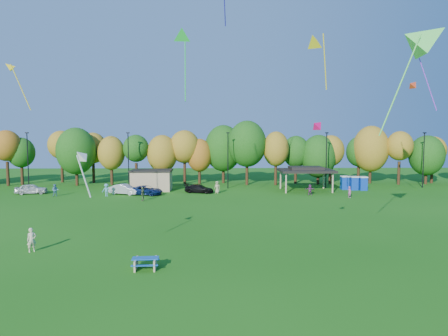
{
  "coord_description": "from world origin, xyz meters",
  "views": [
    {
      "loc": [
        -0.1,
        -24.26,
        8.66
      ],
      "look_at": [
        0.59,
        6.0,
        6.15
      ],
      "focal_mm": 32.0,
      "sensor_mm": 36.0,
      "label": 1
    }
  ],
  "objects_px": {
    "porta_potties": "(354,183)",
    "car_a": "(31,189)",
    "kite_flyer": "(32,240)",
    "picnic_table": "(146,262)",
    "car_d": "(199,189)",
    "car_c": "(146,190)",
    "car_b": "(125,189)"
  },
  "relations": [
    {
      "from": "picnic_table",
      "to": "car_d",
      "type": "height_order",
      "value": "car_d"
    },
    {
      "from": "car_c",
      "to": "porta_potties",
      "type": "bearing_deg",
      "value": -63.8
    },
    {
      "from": "kite_flyer",
      "to": "car_c",
      "type": "xyz_separation_m",
      "value": [
        3.62,
        28.11,
        -0.23
      ]
    },
    {
      "from": "picnic_table",
      "to": "car_a",
      "type": "distance_m",
      "value": 40.34
    },
    {
      "from": "picnic_table",
      "to": "car_c",
      "type": "bearing_deg",
      "value": 96.46
    },
    {
      "from": "car_a",
      "to": "car_d",
      "type": "relative_size",
      "value": 1.0
    },
    {
      "from": "car_b",
      "to": "car_d",
      "type": "relative_size",
      "value": 1.04
    },
    {
      "from": "picnic_table",
      "to": "car_a",
      "type": "xyz_separation_m",
      "value": [
        -22.52,
        33.46,
        0.32
      ]
    },
    {
      "from": "car_d",
      "to": "porta_potties",
      "type": "bearing_deg",
      "value": -66.73
    },
    {
      "from": "porta_potties",
      "to": "car_b",
      "type": "distance_m",
      "value": 35.35
    },
    {
      "from": "car_c",
      "to": "car_d",
      "type": "distance_m",
      "value": 7.85
    },
    {
      "from": "porta_potties",
      "to": "kite_flyer",
      "type": "relative_size",
      "value": 2.08
    },
    {
      "from": "porta_potties",
      "to": "car_c",
      "type": "relative_size",
      "value": 0.78
    },
    {
      "from": "porta_potties",
      "to": "car_d",
      "type": "height_order",
      "value": "porta_potties"
    },
    {
      "from": "porta_potties",
      "to": "kite_flyer",
      "type": "xyz_separation_m",
      "value": [
        -35.52,
        -32.69,
        -0.2
      ]
    },
    {
      "from": "porta_potties",
      "to": "car_a",
      "type": "distance_m",
      "value": 49.06
    },
    {
      "from": "car_b",
      "to": "porta_potties",
      "type": "bearing_deg",
      "value": -64.15
    },
    {
      "from": "car_c",
      "to": "car_d",
      "type": "bearing_deg",
      "value": -57.52
    },
    {
      "from": "porta_potties",
      "to": "car_a",
      "type": "relative_size",
      "value": 0.85
    },
    {
      "from": "car_b",
      "to": "car_d",
      "type": "xyz_separation_m",
      "value": [
        10.81,
        1.4,
        -0.12
      ]
    },
    {
      "from": "porta_potties",
      "to": "car_c",
      "type": "bearing_deg",
      "value": -171.82
    },
    {
      "from": "porta_potties",
      "to": "car_a",
      "type": "height_order",
      "value": "porta_potties"
    },
    {
      "from": "car_b",
      "to": "car_d",
      "type": "height_order",
      "value": "car_b"
    },
    {
      "from": "porta_potties",
      "to": "car_b",
      "type": "bearing_deg",
      "value": -173.46
    },
    {
      "from": "porta_potties",
      "to": "car_d",
      "type": "distance_m",
      "value": 24.45
    },
    {
      "from": "porta_potties",
      "to": "car_c",
      "type": "distance_m",
      "value": 32.23
    },
    {
      "from": "picnic_table",
      "to": "kite_flyer",
      "type": "relative_size",
      "value": 0.99
    },
    {
      "from": "porta_potties",
      "to": "picnic_table",
      "type": "xyz_separation_m",
      "value": [
        -26.43,
        -36.68,
        -0.67
      ]
    },
    {
      "from": "car_d",
      "to": "picnic_table",
      "type": "bearing_deg",
      "value": -166.47
    },
    {
      "from": "kite_flyer",
      "to": "car_b",
      "type": "relative_size",
      "value": 0.4
    },
    {
      "from": "car_c",
      "to": "car_d",
      "type": "height_order",
      "value": "car_c"
    },
    {
      "from": "picnic_table",
      "to": "car_c",
      "type": "relative_size",
      "value": 0.37
    }
  ]
}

